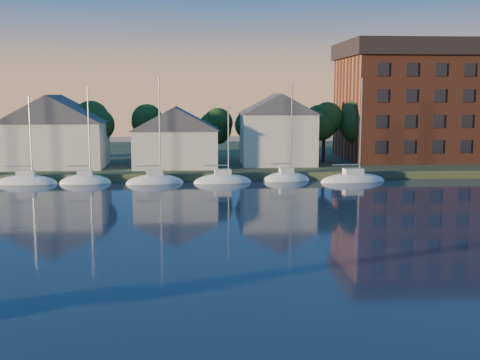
{
  "coord_description": "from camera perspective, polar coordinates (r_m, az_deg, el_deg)",
  "views": [
    {
      "loc": [
        -3.19,
        -23.71,
        10.77
      ],
      "look_at": [
        0.1,
        22.0,
        4.17
      ],
      "focal_mm": 45.0,
      "sensor_mm": 36.0,
      "label": 1
    }
  ],
  "objects": [
    {
      "name": "clubhouse_east",
      "position": [
        83.6,
        3.59,
        4.91
      ],
      "size": [
        10.5,
        8.4,
        9.8
      ],
      "color": "beige",
      "rests_on": "shoreline_land"
    },
    {
      "name": "clubhouse_centre",
      "position": [
        80.96,
        -6.12,
        4.15
      ],
      "size": [
        11.55,
        8.4,
        8.08
      ],
      "color": "beige",
      "rests_on": "shoreline_land"
    },
    {
      "name": "shoreline_land",
      "position": [
        99.35,
        -2.26,
        1.96
      ],
      "size": [
        160.0,
        50.0,
        2.0
      ],
      "primitive_type": "cube",
      "color": "#313A21",
      "rests_on": "ground"
    },
    {
      "name": "moored_fleet",
      "position": [
        74.01,
        -10.91,
        -0.24
      ],
      "size": [
        63.5,
        2.4,
        12.05
      ],
      "color": "white",
      "rests_on": "ground"
    },
    {
      "name": "tree_line",
      "position": [
        86.94,
        -0.7,
        5.82
      ],
      "size": [
        93.4,
        5.4,
        8.9
      ],
      "color": "#372319",
      "rests_on": "shoreline_land"
    },
    {
      "name": "ground",
      "position": [
        26.24,
        3.36,
        -16.05
      ],
      "size": [
        260.0,
        260.0,
        0.0
      ],
      "primitive_type": "plane",
      "color": "black",
      "rests_on": "ground"
    },
    {
      "name": "condo_block",
      "position": [
        96.15,
        18.78,
        7.18
      ],
      "size": [
        31.0,
        17.0,
        17.4
      ],
      "color": "brown",
      "rests_on": "shoreline_land"
    },
    {
      "name": "clubhouse_west",
      "position": [
        83.99,
        -17.12,
        4.53
      ],
      "size": [
        13.65,
        9.45,
        9.64
      ],
      "color": "beige",
      "rests_on": "shoreline_land"
    },
    {
      "name": "wooden_dock",
      "position": [
        76.54,
        -1.7,
        0.1
      ],
      "size": [
        120.0,
        3.0,
        1.0
      ],
      "primitive_type": "cube",
      "color": "brown",
      "rests_on": "ground"
    }
  ]
}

